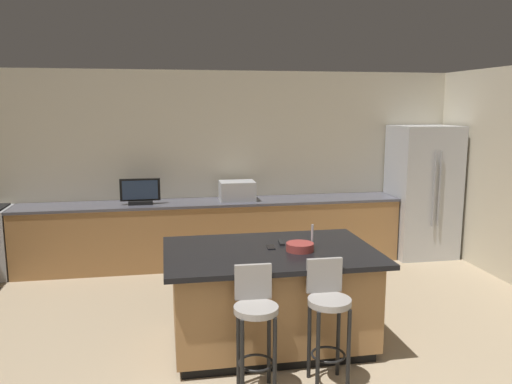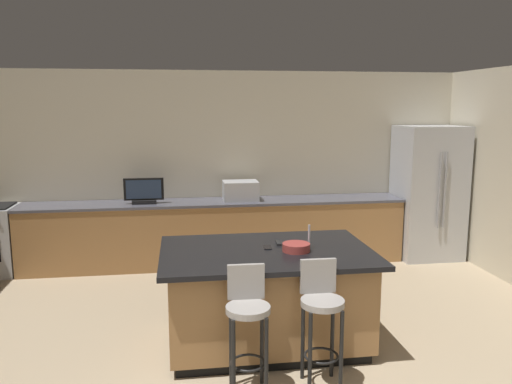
{
  "view_description": "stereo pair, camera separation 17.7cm",
  "coord_description": "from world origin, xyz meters",
  "px_view_note": "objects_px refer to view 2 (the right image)",
  "views": [
    {
      "loc": [
        -0.69,
        -2.25,
        2.2
      ],
      "look_at": [
        0.3,
        3.19,
        1.26
      ],
      "focal_mm": 35.87,
      "sensor_mm": 36.0,
      "label": 1
    },
    {
      "loc": [
        -0.51,
        -2.28,
        2.2
      ],
      "look_at": [
        0.3,
        3.19,
        1.26
      ],
      "focal_mm": 35.87,
      "sensor_mm": 36.0,
      "label": 2
    }
  ],
  "objects_px": {
    "refrigerator": "(428,192)",
    "bar_stool_right": "(321,312)",
    "tv_monitor": "(144,192)",
    "tv_remote": "(279,243)",
    "kitchen_island": "(266,296)",
    "bar_stool_left": "(248,318)",
    "cell_phone": "(267,247)",
    "microwave": "(240,191)",
    "fruit_bowl": "(296,247)"
  },
  "relations": [
    {
      "from": "tv_monitor",
      "to": "refrigerator",
      "type": "bearing_deg",
      "value": -0.34
    },
    {
      "from": "tv_monitor",
      "to": "fruit_bowl",
      "type": "relative_size",
      "value": 2.1
    },
    {
      "from": "tv_monitor",
      "to": "tv_remote",
      "type": "relative_size",
      "value": 3.08
    },
    {
      "from": "kitchen_island",
      "to": "tv_monitor",
      "type": "distance_m",
      "value": 2.82
    },
    {
      "from": "kitchen_island",
      "to": "refrigerator",
      "type": "height_order",
      "value": "refrigerator"
    },
    {
      "from": "refrigerator",
      "to": "bar_stool_left",
      "type": "relative_size",
      "value": 1.94
    },
    {
      "from": "tv_monitor",
      "to": "tv_remote",
      "type": "distance_m",
      "value": 2.66
    },
    {
      "from": "fruit_bowl",
      "to": "bar_stool_right",
      "type": "bearing_deg",
      "value": -85.58
    },
    {
      "from": "cell_phone",
      "to": "fruit_bowl",
      "type": "bearing_deg",
      "value": -28.35
    },
    {
      "from": "microwave",
      "to": "tv_monitor",
      "type": "relative_size",
      "value": 0.92
    },
    {
      "from": "refrigerator",
      "to": "bar_stool_right",
      "type": "xyz_separation_m",
      "value": [
        -2.48,
        -3.18,
        -0.36
      ]
    },
    {
      "from": "kitchen_island",
      "to": "bar_stool_left",
      "type": "height_order",
      "value": "bar_stool_left"
    },
    {
      "from": "microwave",
      "to": "tv_remote",
      "type": "relative_size",
      "value": 2.82
    },
    {
      "from": "tv_remote",
      "to": "tv_monitor",
      "type": "bearing_deg",
      "value": 127.5
    },
    {
      "from": "bar_stool_left",
      "to": "tv_monitor",
      "type": "bearing_deg",
      "value": 108.11
    },
    {
      "from": "refrigerator",
      "to": "microwave",
      "type": "distance_m",
      "value": 2.73
    },
    {
      "from": "cell_phone",
      "to": "bar_stool_left",
      "type": "bearing_deg",
      "value": -104.83
    },
    {
      "from": "bar_stool_left",
      "to": "tv_remote",
      "type": "xyz_separation_m",
      "value": [
        0.42,
        0.96,
        0.32
      ]
    },
    {
      "from": "kitchen_island",
      "to": "microwave",
      "type": "relative_size",
      "value": 3.99
    },
    {
      "from": "bar_stool_left",
      "to": "cell_phone",
      "type": "bearing_deg",
      "value": 71.98
    },
    {
      "from": "tv_monitor",
      "to": "cell_phone",
      "type": "bearing_deg",
      "value": -61.94
    },
    {
      "from": "microwave",
      "to": "bar_stool_right",
      "type": "relative_size",
      "value": 0.48
    },
    {
      "from": "refrigerator",
      "to": "microwave",
      "type": "xyz_separation_m",
      "value": [
        -2.73,
        0.08,
        0.08
      ]
    },
    {
      "from": "bar_stool_left",
      "to": "tv_remote",
      "type": "height_order",
      "value": "bar_stool_left"
    },
    {
      "from": "refrigerator",
      "to": "cell_phone",
      "type": "xyz_separation_m",
      "value": [
        -2.76,
        -2.36,
        -0.05
      ]
    },
    {
      "from": "cell_phone",
      "to": "kitchen_island",
      "type": "bearing_deg",
      "value": -100.93
    },
    {
      "from": "microwave",
      "to": "bar_stool_left",
      "type": "relative_size",
      "value": 0.49
    },
    {
      "from": "bar_stool_right",
      "to": "fruit_bowl",
      "type": "height_order",
      "value": "bar_stool_right"
    },
    {
      "from": "bar_stool_left",
      "to": "bar_stool_right",
      "type": "bearing_deg",
      "value": 3.38
    },
    {
      "from": "fruit_bowl",
      "to": "cell_phone",
      "type": "distance_m",
      "value": 0.28
    },
    {
      "from": "microwave",
      "to": "bar_stool_right",
      "type": "distance_m",
      "value": 3.29
    },
    {
      "from": "fruit_bowl",
      "to": "bar_stool_left",
      "type": "bearing_deg",
      "value": -127.61
    },
    {
      "from": "bar_stool_left",
      "to": "cell_phone",
      "type": "xyz_separation_m",
      "value": [
        0.3,
        0.84,
        0.31
      ]
    },
    {
      "from": "tv_monitor",
      "to": "cell_phone",
      "type": "distance_m",
      "value": 2.7
    },
    {
      "from": "bar_stool_left",
      "to": "cell_phone",
      "type": "distance_m",
      "value": 0.95
    },
    {
      "from": "kitchen_island",
      "to": "tv_remote",
      "type": "relative_size",
      "value": 11.26
    },
    {
      "from": "refrigerator",
      "to": "cell_phone",
      "type": "bearing_deg",
      "value": -139.53
    },
    {
      "from": "refrigerator",
      "to": "tv_monitor",
      "type": "xyz_separation_m",
      "value": [
        -4.03,
        0.02,
        0.1
      ]
    },
    {
      "from": "tv_remote",
      "to": "bar_stool_left",
      "type": "bearing_deg",
      "value": -107.92
    },
    {
      "from": "kitchen_island",
      "to": "fruit_bowl",
      "type": "bearing_deg",
      "value": -17.32
    },
    {
      "from": "microwave",
      "to": "tv_remote",
      "type": "distance_m",
      "value": 2.32
    },
    {
      "from": "bar_stool_right",
      "to": "cell_phone",
      "type": "relative_size",
      "value": 6.64
    },
    {
      "from": "fruit_bowl",
      "to": "microwave",
      "type": "bearing_deg",
      "value": 94.42
    },
    {
      "from": "kitchen_island",
      "to": "tv_monitor",
      "type": "height_order",
      "value": "tv_monitor"
    },
    {
      "from": "microwave",
      "to": "fruit_bowl",
      "type": "bearing_deg",
      "value": -85.58
    },
    {
      "from": "kitchen_island",
      "to": "fruit_bowl",
      "type": "relative_size",
      "value": 7.66
    },
    {
      "from": "microwave",
      "to": "fruit_bowl",
      "type": "relative_size",
      "value": 1.92
    },
    {
      "from": "refrigerator",
      "to": "cell_phone",
      "type": "distance_m",
      "value": 3.63
    },
    {
      "from": "tv_monitor",
      "to": "bar_stool_right",
      "type": "height_order",
      "value": "tv_monitor"
    },
    {
      "from": "refrigerator",
      "to": "bar_stool_left",
      "type": "distance_m",
      "value": 4.44
    }
  ]
}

